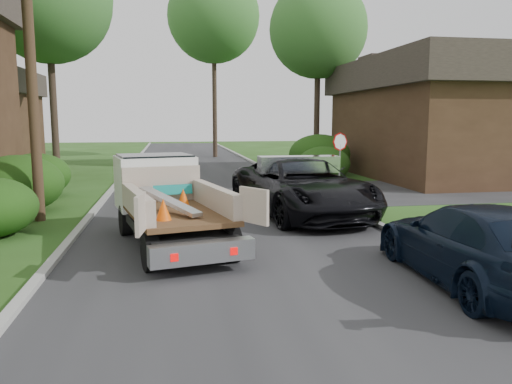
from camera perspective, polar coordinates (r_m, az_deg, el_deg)
The scene contains 17 objects.
ground at distance 11.02m, azimuth -0.86°, elevation -7.41°, with size 120.00×120.00×0.00m, color #244413.
road at distance 20.76m, azimuth -5.17°, elevation -0.03°, with size 8.00×90.00×0.02m, color #28282B.
side_street at distance 23.97m, azimuth 24.98°, elevation 0.34°, with size 16.00×7.00×0.02m, color #28282B.
curb_left at distance 20.83m, azimuth -16.48°, elevation -0.15°, with size 0.20×90.00×0.12m, color #9E9E99.
curb_right at distance 21.47m, azimuth 5.80°, elevation 0.38°, with size 0.20×90.00×0.12m, color #9E9E99.
stop_sign at distance 20.68m, azimuth 9.56°, elevation 4.80°, with size 0.71×0.32×2.48m.
utility_pole at distance 16.08m, azimuth -24.44°, elevation 15.38°, with size 2.42×1.25×10.00m.
house_right at distance 28.53m, azimuth 21.29°, elevation 8.04°, with size 9.72×12.96×6.20m.
hedge_left_b at distance 17.78m, azimuth -25.59°, elevation 0.84°, with size 2.86×2.86×1.87m, color #183D0E.
hedge_left_c at distance 21.22m, azimuth -23.83°, elevation 1.78°, with size 2.60×2.60×1.70m, color #183D0E.
hedge_right_a at distance 24.73m, azimuth 7.76°, elevation 3.22°, with size 2.60×2.60×1.70m, color #183D0E.
hedge_right_b at distance 27.77m, azimuth 7.28°, elevation 4.30°, with size 3.38×3.38×2.21m, color #183D0E.
tree_right_far at distance 32.30m, azimuth 7.13°, elevation 17.97°, with size 6.00×6.00×11.50m.
tree_center_far at distance 41.43m, azimuth -4.86°, elevation 19.33°, with size 7.20×7.20×14.60m.
flatbed_truck at distance 12.66m, azimuth -10.55°, elevation -0.31°, with size 3.40×5.80×2.06m.
black_pickup at distance 15.66m, azimuth 5.25°, elevation 0.58°, with size 2.98×6.47×1.80m, color black.
navy_suv at distance 9.92m, azimuth 23.95°, elevation -5.45°, with size 2.09×5.14×1.49m, color black.
Camera 1 is at (-1.65, -10.48, 2.97)m, focal length 35.00 mm.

